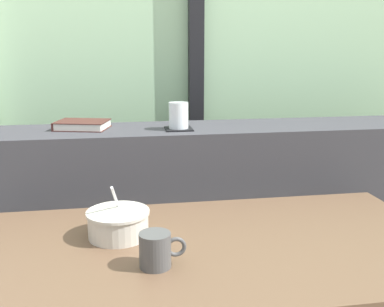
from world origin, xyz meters
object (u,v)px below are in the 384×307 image
Objects in this scene: juice_glass at (179,116)px; soup_bowl at (118,224)px; coaster_square at (179,129)px; closed_book at (82,125)px; breakfast_table at (215,277)px; ceramic_mug at (156,250)px.

soup_bowl is at bearing -116.39° from juice_glass.
coaster_square is 0.37m from closed_book.
breakfast_table is 12.69× the size of coaster_square.
ceramic_mug is (-0.14, -0.66, -0.17)m from coaster_square.
coaster_square is 0.70m from ceramic_mug.
breakfast_table is 0.64m from coaster_square.
juice_glass is at bearing 180.00° from coaster_square.
ceramic_mug is at bearing -102.35° from coaster_square.
juice_glass is 0.45× the size of closed_book.
breakfast_table is at bearing -87.86° from coaster_square.
juice_glass is 0.86× the size of ceramic_mug.
juice_glass is at bearing 92.14° from breakfast_table.
soup_bowl is (-0.25, 0.09, 0.14)m from breakfast_table.
breakfast_table is 0.66m from juice_glass.
juice_glass reaches higher than soup_bowl.
soup_bowl is at bearing 114.54° from ceramic_mug.
juice_glass is (-0.02, 0.56, 0.36)m from breakfast_table.
closed_book reaches higher than ceramic_mug.
coaster_square is at bearing 63.61° from soup_bowl.
soup_bowl is (-0.23, -0.47, -0.22)m from juice_glass.
soup_bowl is (-0.23, -0.47, -0.17)m from coaster_square.
ceramic_mug is (0.09, -0.19, 0.01)m from soup_bowl.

